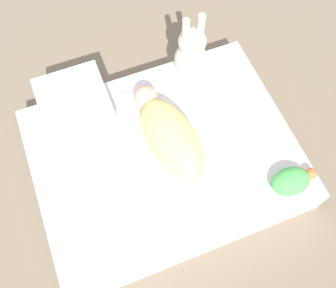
# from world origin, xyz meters

# --- Properties ---
(ground_plane) EXTENTS (12.00, 12.00, 0.00)m
(ground_plane) POSITION_xyz_m (0.00, 0.00, 0.00)
(ground_plane) COLOR #7A6B56
(bed_mattress) EXTENTS (1.12, 0.87, 0.16)m
(bed_mattress) POSITION_xyz_m (0.00, 0.00, 0.08)
(bed_mattress) COLOR white
(bed_mattress) RESTS_ON ground_plane
(burp_cloth) EXTENTS (0.17, 0.22, 0.02)m
(burp_cloth) POSITION_xyz_m (-0.04, 0.22, 0.17)
(burp_cloth) COLOR white
(burp_cloth) RESTS_ON bed_mattress
(swaddled_baby) EXTENTS (0.26, 0.50, 0.17)m
(swaddled_baby) POSITION_xyz_m (0.03, 0.03, 0.24)
(swaddled_baby) COLOR #EFDB7F
(swaddled_baby) RESTS_ON bed_mattress
(pillow) EXTENTS (0.30, 0.31, 0.11)m
(pillow) POSITION_xyz_m (-0.29, 0.34, 0.21)
(pillow) COLOR white
(pillow) RESTS_ON bed_mattress
(bunny_plush) EXTENTS (0.15, 0.15, 0.34)m
(bunny_plush) POSITION_xyz_m (0.27, 0.36, 0.28)
(bunny_plush) COLOR beige
(bunny_plush) RESTS_ON bed_mattress
(turtle_plush) EXTENTS (0.20, 0.12, 0.08)m
(turtle_plush) POSITION_xyz_m (0.43, -0.33, 0.20)
(turtle_plush) COLOR #51B756
(turtle_plush) RESTS_ON bed_mattress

